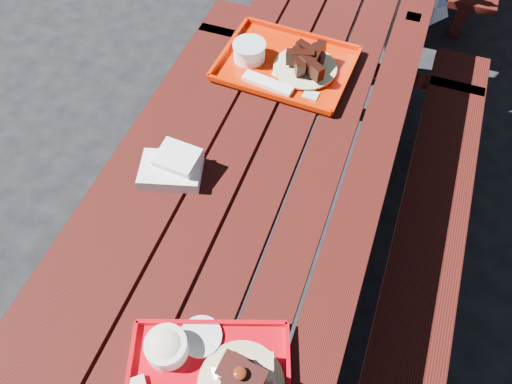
% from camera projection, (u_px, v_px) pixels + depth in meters
% --- Properties ---
extents(ground, '(60.00, 60.00, 0.00)m').
position_uv_depth(ground, '(267.00, 270.00, 2.24)').
color(ground, black).
rests_on(ground, ground).
extents(picnic_table_near, '(1.41, 2.40, 0.75)m').
position_uv_depth(picnic_table_near, '(270.00, 201.00, 1.78)').
color(picnic_table_near, '#400F0C').
rests_on(picnic_table_near, ground).
extents(near_tray, '(0.48, 0.43, 0.13)m').
position_uv_depth(near_tray, '(208.00, 374.00, 1.22)').
color(near_tray, '#C20412').
rests_on(near_tray, picnic_table_near).
extents(far_tray, '(0.51, 0.41, 0.08)m').
position_uv_depth(far_tray, '(283.00, 63.00, 1.88)').
color(far_tray, red).
rests_on(far_tray, picnic_table_near).
extents(white_cloth, '(0.22, 0.19, 0.08)m').
position_uv_depth(white_cloth, '(173.00, 167.00, 1.58)').
color(white_cloth, white).
rests_on(white_cloth, picnic_table_near).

